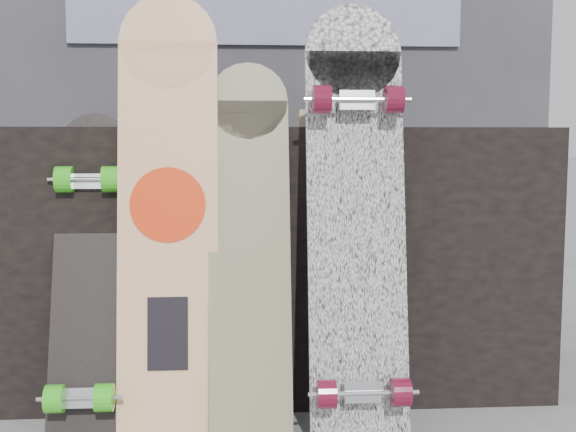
{
  "coord_description": "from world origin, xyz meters",
  "views": [
    {
      "loc": [
        -0.12,
        -1.76,
        0.77
      ],
      "look_at": [
        0.02,
        0.2,
        0.56
      ],
      "focal_mm": 45.0,
      "sensor_mm": 36.0,
      "label": 1
    }
  ],
  "objects": [
    {
      "name": "merch_box_purple",
      "position": [
        -0.33,
        0.62,
        0.85
      ],
      "size": [
        0.18,
        0.12,
        0.1
      ],
      "primitive_type": "cube",
      "color": "#4C366F",
      "rests_on": "vendor_table"
    },
    {
      "name": "longboard_geisha",
      "position": [
        -0.3,
        0.15,
        0.61
      ],
      "size": [
        0.26,
        0.22,
        1.16
      ],
      "rotation": [
        -0.18,
        0.0,
        0.0
      ],
      "color": "beige",
      "rests_on": "ground"
    },
    {
      "name": "vendor_table",
      "position": [
        0.0,
        0.5,
        0.4
      ],
      "size": [
        1.6,
        0.6,
        0.8
      ],
      "primitive_type": "cube",
      "color": "black",
      "rests_on": "ground"
    },
    {
      "name": "booth",
      "position": [
        0.0,
        1.35,
        1.1
      ],
      "size": [
        2.4,
        0.22,
        2.2
      ],
      "color": "#38383D",
      "rests_on": "ground"
    },
    {
      "name": "longboard_cascadia",
      "position": [
        0.18,
        0.06,
        0.58
      ],
      "size": [
        0.25,
        0.28,
        1.12
      ],
      "rotation": [
        -0.18,
        0.0,
        0.0
      ],
      "color": "white",
      "rests_on": "ground"
    },
    {
      "name": "merch_box_flat",
      "position": [
        0.18,
        0.56,
        0.83
      ],
      "size": [
        0.22,
        0.1,
        0.06
      ],
      "primitive_type": "cube",
      "color": "#D1B78C",
      "rests_on": "vendor_table"
    },
    {
      "name": "merch_box_small",
      "position": [
        0.23,
        0.46,
        0.86
      ],
      "size": [
        0.14,
        0.14,
        0.12
      ],
      "primitive_type": "cube",
      "color": "#4C366F",
      "rests_on": "vendor_table"
    },
    {
      "name": "skateboard_dark",
      "position": [
        -0.52,
        0.16,
        0.43
      ],
      "size": [
        0.19,
        0.34,
        0.84
      ],
      "rotation": [
        -0.32,
        0.0,
        0.0
      ],
      "color": "black",
      "rests_on": "ground"
    },
    {
      "name": "longboard_celtic",
      "position": [
        -0.09,
        0.13,
        0.52
      ],
      "size": [
        0.21,
        0.25,
        0.98
      ],
      "rotation": [
        -0.24,
        0.0,
        0.0
      ],
      "color": "beige",
      "rests_on": "ground"
    }
  ]
}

